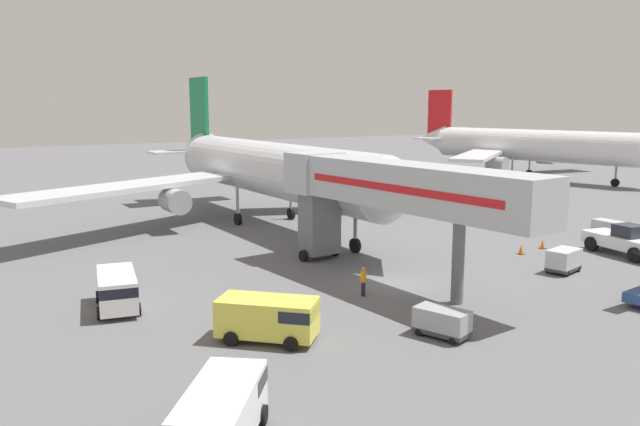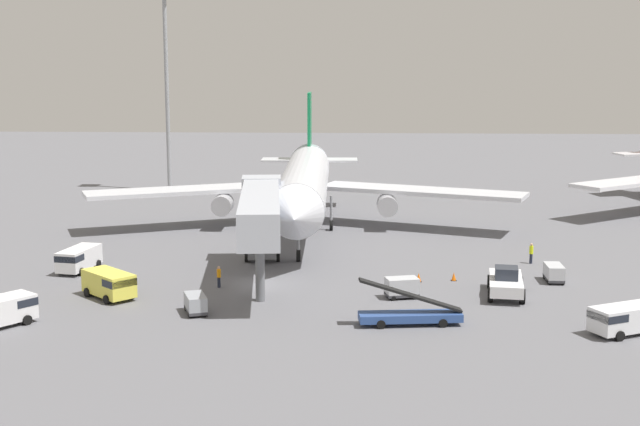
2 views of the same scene
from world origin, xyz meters
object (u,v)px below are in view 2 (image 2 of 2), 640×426
(baggage_cart_near_right, at_px, (554,272))
(service_van_outer_left, at_px, (110,283))
(ground_crew_worker_foreground, at_px, (219,276))
(pushback_tug, at_px, (506,282))
(service_van_mid_center, at_px, (78,258))
(ground_crew_worker_midground, at_px, (531,253))
(apron_light_mast, at_px, (166,50))
(service_van_outer_right, at_px, (627,318))
(baggage_cart_mid_left, at_px, (196,303))
(safety_cone_alpha, at_px, (454,277))
(airplane_at_gate, at_px, (304,183))
(baggage_cart_near_left, at_px, (402,287))
(belt_loader_truck, at_px, (410,314))
(jet_bridge, at_px, (261,211))
(safety_cone_charlie, at_px, (419,277))

(baggage_cart_near_right, bearing_deg, service_van_outer_left, -169.18)
(ground_crew_worker_foreground, bearing_deg, pushback_tug, -3.83)
(service_van_mid_center, bearing_deg, ground_crew_worker_midground, 7.00)
(service_van_outer_left, distance_m, apron_light_mast, 58.75)
(service_van_mid_center, xyz_separation_m, service_van_outer_right, (41.79, -15.36, -0.05))
(baggage_cart_near_right, bearing_deg, apron_light_mast, 131.03)
(pushback_tug, relative_size, baggage_cart_mid_left, 2.21)
(baggage_cart_near_right, bearing_deg, safety_cone_alpha, -179.94)
(airplane_at_gate, height_order, service_van_outer_left, airplane_at_gate)
(airplane_at_gate, bearing_deg, service_van_mid_center, -134.05)
(baggage_cart_near_left, bearing_deg, baggage_cart_mid_left, -161.78)
(service_van_outer_right, xyz_separation_m, apron_light_mast, (-44.22, 62.45, 18.08))
(pushback_tug, distance_m, ground_crew_worker_foreground, 22.48)
(airplane_at_gate, bearing_deg, baggage_cart_mid_left, -100.59)
(airplane_at_gate, height_order, baggage_cart_near_left, airplane_at_gate)
(baggage_cart_mid_left, bearing_deg, baggage_cart_near_right, 20.75)
(baggage_cart_mid_left, relative_size, ground_crew_worker_midground, 1.55)
(service_van_outer_right, relative_size, safety_cone_alpha, 8.14)
(airplane_at_gate, bearing_deg, pushback_tug, -55.65)
(service_van_outer_right, relative_size, ground_crew_worker_midground, 3.06)
(pushback_tug, height_order, belt_loader_truck, belt_loader_truck)
(jet_bridge, relative_size, baggage_cart_near_left, 7.73)
(baggage_cart_near_left, distance_m, baggage_cart_near_right, 13.80)
(baggage_cart_mid_left, xyz_separation_m, ground_crew_worker_midground, (26.93, 16.93, 0.20))
(belt_loader_truck, relative_size, service_van_outer_left, 1.49)
(service_van_outer_left, distance_m, baggage_cart_near_left, 22.22)
(ground_crew_worker_midground, bearing_deg, ground_crew_worker_foreground, -160.09)
(belt_loader_truck, height_order, safety_cone_charlie, belt_loader_truck)
(airplane_at_gate, distance_m, apron_light_mast, 37.71)
(service_van_mid_center, distance_m, ground_crew_worker_midground, 39.65)
(pushback_tug, distance_m, baggage_cart_mid_left, 23.65)
(baggage_cart_near_left, bearing_deg, safety_cone_charlie, 72.33)
(baggage_cart_near_left, distance_m, ground_crew_worker_midground, 17.00)
(baggage_cart_near_right, distance_m, ground_crew_worker_foreground, 27.25)
(service_van_outer_left, xyz_separation_m, apron_light_mast, (-7.58, 55.40, 18.02))
(airplane_at_gate, distance_m, ground_crew_worker_midground, 25.69)
(service_van_outer_left, relative_size, service_van_outer_right, 0.85)
(airplane_at_gate, height_order, ground_crew_worker_foreground, airplane_at_gate)
(baggage_cart_near_left, relative_size, apron_light_mast, 0.10)
(jet_bridge, height_order, pushback_tug, jet_bridge)
(jet_bridge, xyz_separation_m, safety_cone_charlie, (12.89, 0.43, -5.45))
(pushback_tug, relative_size, safety_cone_charlie, 8.77)
(baggage_cart_near_left, distance_m, safety_cone_charlie, 5.32)
(pushback_tug, relative_size, service_van_mid_center, 1.25)
(baggage_cart_mid_left, bearing_deg, baggage_cart_near_left, 18.22)
(baggage_cart_near_left, bearing_deg, jet_bridge, 157.76)
(baggage_cart_near_right, distance_m, apron_light_mast, 67.18)
(safety_cone_charlie, bearing_deg, belt_loader_truck, -96.39)
(jet_bridge, height_order, safety_cone_charlie, jet_bridge)
(jet_bridge, xyz_separation_m, apron_light_mast, (-18.48, 49.65, 13.38))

